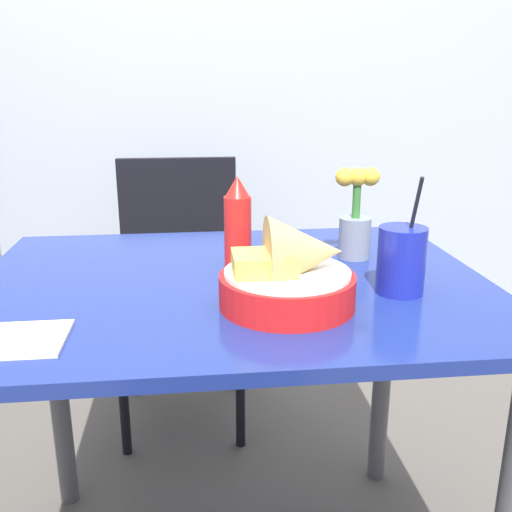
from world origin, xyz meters
name	(u,v)px	position (x,y,z in m)	size (l,w,h in m)	color
wall_window	(206,34)	(0.00, 1.27, 1.30)	(7.00, 0.06, 2.60)	#9EA8B7
dining_table	(233,333)	(0.00, 0.00, 0.63)	(1.01, 0.77, 0.75)	navy
chair_far_window	(180,268)	(-0.12, 0.80, 0.52)	(0.40, 0.40, 0.88)	black
food_basket	(292,274)	(0.09, -0.15, 0.81)	(0.24, 0.24, 0.16)	red
ketchup_bottle	(238,224)	(0.02, 0.08, 0.84)	(0.06, 0.06, 0.19)	red
drink_cup	(401,262)	(0.30, -0.11, 0.81)	(0.09, 0.09, 0.22)	#192399
flower_vase	(356,219)	(0.28, 0.12, 0.84)	(0.10, 0.07, 0.20)	gray
napkin	(13,340)	(-0.35, -0.25, 0.75)	(0.16, 0.13, 0.01)	white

